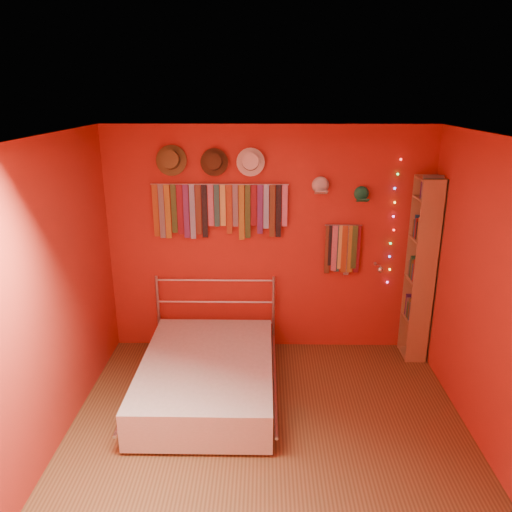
# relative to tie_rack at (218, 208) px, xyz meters

# --- Properties ---
(ground) EXTENTS (3.50, 3.50, 0.00)m
(ground) POSITION_rel_tie_rack_xyz_m (0.53, -1.68, -1.64)
(ground) COLOR #55371D
(ground) RESTS_ON ground
(back_wall) EXTENTS (3.50, 0.02, 2.50)m
(back_wall) POSITION_rel_tie_rack_xyz_m (0.53, 0.07, -0.39)
(back_wall) COLOR #A2281A
(back_wall) RESTS_ON ground
(right_wall) EXTENTS (0.02, 3.50, 2.50)m
(right_wall) POSITION_rel_tie_rack_xyz_m (2.28, -1.68, -0.39)
(right_wall) COLOR #A2281A
(right_wall) RESTS_ON ground
(left_wall) EXTENTS (0.02, 3.50, 2.50)m
(left_wall) POSITION_rel_tie_rack_xyz_m (-1.22, -1.68, -0.39)
(left_wall) COLOR #A2281A
(left_wall) RESTS_ON ground
(ceiling) EXTENTS (3.50, 3.50, 0.02)m
(ceiling) POSITION_rel_tie_rack_xyz_m (0.53, -1.68, 0.86)
(ceiling) COLOR white
(ceiling) RESTS_ON back_wall
(tie_rack) EXTENTS (1.45, 0.03, 0.60)m
(tie_rack) POSITION_rel_tie_rack_xyz_m (0.00, 0.00, 0.00)
(tie_rack) COLOR #BABABF
(tie_rack) RESTS_ON back_wall
(small_tie_rack) EXTENTS (0.40, 0.03, 0.57)m
(small_tie_rack) POSITION_rel_tie_rack_xyz_m (1.33, 0.00, -0.43)
(small_tie_rack) COLOR #BABABF
(small_tie_rack) RESTS_ON back_wall
(fedora_olive) EXTENTS (0.32, 0.17, 0.31)m
(fedora_olive) POSITION_rel_tie_rack_xyz_m (-0.47, -0.03, 0.51)
(fedora_olive) COLOR brown
(fedora_olive) RESTS_ON back_wall
(fedora_brown) EXTENTS (0.28, 0.15, 0.28)m
(fedora_brown) POSITION_rel_tie_rack_xyz_m (-0.03, -0.03, 0.49)
(fedora_brown) COLOR #412A17
(fedora_brown) RESTS_ON back_wall
(fedora_white) EXTENTS (0.29, 0.16, 0.29)m
(fedora_white) POSITION_rel_tie_rack_xyz_m (0.34, -0.03, 0.49)
(fedora_white) COLOR white
(fedora_white) RESTS_ON back_wall
(cap_white) EXTENTS (0.18, 0.23, 0.18)m
(cap_white) POSITION_rel_tie_rack_xyz_m (1.07, 0.01, 0.25)
(cap_white) COLOR silver
(cap_white) RESTS_ON back_wall
(cap_green) EXTENTS (0.17, 0.21, 0.17)m
(cap_green) POSITION_rel_tie_rack_xyz_m (1.50, 0.01, 0.16)
(cap_green) COLOR #1A774D
(cap_green) RESTS_ON back_wall
(fairy_lights) EXTENTS (0.06, 0.02, 1.37)m
(fairy_lights) POSITION_rel_tie_rack_xyz_m (1.86, 0.03, -0.16)
(fairy_lights) COLOR #FF3333
(fairy_lights) RESTS_ON back_wall
(reading_lamp) EXTENTS (0.07, 0.29, 0.09)m
(reading_lamp) POSITION_rel_tie_rack_xyz_m (1.71, -0.16, -0.61)
(reading_lamp) COLOR #BABABF
(reading_lamp) RESTS_ON back_wall
(bookshelf) EXTENTS (0.25, 0.34, 2.00)m
(bookshelf) POSITION_rel_tie_rack_xyz_m (2.19, -0.15, -0.62)
(bookshelf) COLOR #9A7945
(bookshelf) RESTS_ON ground
(bed) EXTENTS (1.33, 1.83, 0.88)m
(bed) POSITION_rel_tie_rack_xyz_m (-0.06, -0.96, -1.43)
(bed) COLOR #BABABF
(bed) RESTS_ON ground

